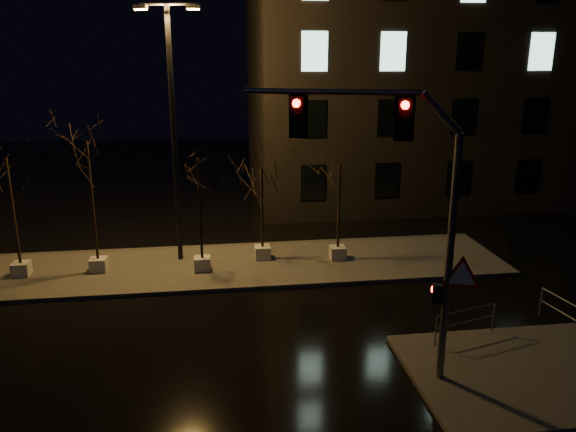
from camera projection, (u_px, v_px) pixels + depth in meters
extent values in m
plane|color=black|center=(257.00, 333.00, 18.04)|extent=(90.00, 90.00, 0.00)
cube|color=#3F3E39|center=(245.00, 265.00, 23.73)|extent=(22.00, 5.00, 0.15)
cube|color=#3F3E39|center=(535.00, 372.00, 15.68)|extent=(7.00, 5.00, 0.15)
cube|color=black|center=(454.00, 74.00, 34.96)|extent=(25.00, 12.00, 15.00)
cube|color=beige|center=(21.00, 269.00, 22.32)|extent=(0.65, 0.65, 0.55)
cylinder|color=black|center=(13.00, 212.00, 21.67)|extent=(0.11, 0.11, 4.18)
cube|color=beige|center=(99.00, 265.00, 22.78)|extent=(0.65, 0.65, 0.55)
cylinder|color=black|center=(92.00, 202.00, 22.05)|extent=(0.11, 0.11, 4.75)
cube|color=beige|center=(202.00, 264.00, 22.90)|extent=(0.65, 0.65, 0.55)
cylinder|color=black|center=(200.00, 209.00, 22.27)|extent=(0.11, 0.11, 4.05)
cube|color=beige|center=(263.00, 252.00, 24.21)|extent=(0.65, 0.65, 0.55)
cylinder|color=black|center=(262.00, 207.00, 23.66)|extent=(0.11, 0.11, 3.48)
cube|color=beige|center=(338.00, 253.00, 24.18)|extent=(0.65, 0.65, 0.55)
cylinder|color=black|center=(339.00, 206.00, 23.60)|extent=(0.11, 0.11, 3.62)
cylinder|color=#5A5D62|center=(449.00, 263.00, 14.42)|extent=(0.20, 0.20, 6.65)
cylinder|color=#5A5D62|center=(331.00, 92.00, 13.86)|extent=(4.23, 1.63, 0.16)
cube|color=black|center=(404.00, 118.00, 13.68)|extent=(0.40, 0.34, 1.00)
cube|color=black|center=(297.00, 116.00, 14.19)|extent=(0.40, 0.34, 1.00)
cube|color=black|center=(437.00, 294.00, 14.71)|extent=(0.30, 0.27, 0.50)
cone|color=red|center=(462.00, 276.00, 14.40)|extent=(1.10, 0.42, 1.15)
sphere|color=#FF0C07|center=(462.00, 106.00, 13.33)|extent=(0.20, 0.20, 0.20)
cylinder|color=black|center=(174.00, 139.00, 22.83)|extent=(0.21, 0.21, 10.35)
cylinder|color=black|center=(166.00, 4.00, 21.40)|extent=(2.24, 0.64, 0.10)
cube|color=#FFA232|center=(140.00, 8.00, 21.55)|extent=(0.57, 0.40, 0.21)
cube|color=#FFA232|center=(193.00, 8.00, 21.35)|extent=(0.57, 0.40, 0.21)
cylinder|color=#5A5D62|center=(436.00, 332.00, 16.84)|extent=(0.05, 0.05, 0.92)
cylinder|color=#5A5D62|center=(493.00, 318.00, 17.72)|extent=(0.05, 0.05, 0.92)
cylinder|color=#5A5D62|center=(467.00, 310.00, 17.14)|extent=(2.17, 0.67, 0.04)
cylinder|color=#5A5D62|center=(466.00, 322.00, 17.25)|extent=(2.17, 0.67, 0.04)
cylinder|color=#5A5D62|center=(540.00, 303.00, 18.72)|extent=(0.05, 0.05, 0.99)
cylinder|color=#5A5D62|center=(567.00, 301.00, 17.55)|extent=(0.35, 2.18, 0.04)
cylinder|color=#5A5D62|center=(565.00, 314.00, 17.67)|extent=(0.35, 2.18, 0.04)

